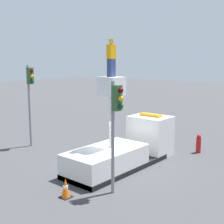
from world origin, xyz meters
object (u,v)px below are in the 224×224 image
Objects in this scene: worker at (111,58)px; traffic_light_across at (30,89)px; traffic_cone_rear at (66,188)px; bucket_truck at (125,148)px; traffic_light_pole at (116,115)px; fire_hydrant at (199,144)px.

worker reaches higher than traffic_light_across.
traffic_light_across reaches higher than traffic_cone_rear.
traffic_cone_rear is at bearing -172.60° from bucket_truck.
traffic_light_across is at bearing 76.94° from traffic_light_pole.
bucket_truck is 1.34× the size of traffic_light_across.
traffic_light_pole is 8.77m from traffic_light_across.
traffic_light_across is at bearing 63.93° from traffic_cone_rear.
fire_hydrant is 1.40× the size of traffic_cone_rear.
worker is 7.75m from fire_hydrant.
fire_hydrant is (7.55, -0.07, -2.74)m from traffic_light_pole.
worker reaches higher than fire_hydrant.
fire_hydrant is at bearing -57.11° from traffic_light_across.
bucket_truck is 3.92× the size of worker.
traffic_light_pole is at bearing -39.60° from traffic_cone_rear.
traffic_light_across is at bearing 89.63° from worker.
traffic_light_across is (0.04, 6.65, -1.90)m from worker.
fire_hydrant is (4.48, -1.96, -0.33)m from bucket_truck.
traffic_light_pole is 3.54m from traffic_cone_rear.
bucket_truck reaches higher than traffic_light_pole.
traffic_light_across is 8.69m from traffic_cone_rear.
traffic_light_pole is 4.17× the size of fire_hydrant.
traffic_cone_rear is at bearing 140.40° from traffic_light_pole.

